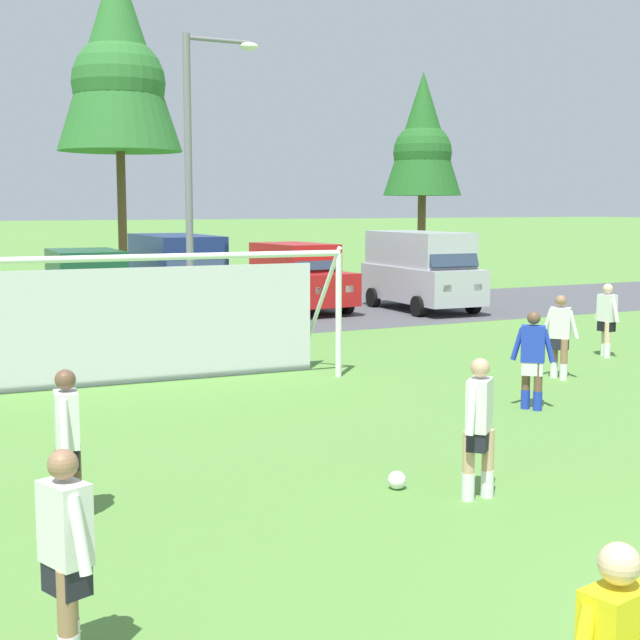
{
  "coord_description": "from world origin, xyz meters",
  "views": [
    {
      "loc": [
        -6.92,
        -3.57,
        3.35
      ],
      "look_at": [
        0.1,
        10.3,
        1.41
      ],
      "focal_mm": 51.49,
      "sensor_mm": 36.0,
      "label": 1
    }
  ],
  "objects_px": {
    "soccer_goal": "(144,316)",
    "player_winger_right": "(533,360)",
    "player_defender_far": "(560,337)",
    "parked_car_slot_center": "(177,276)",
    "soccer_ball": "(397,480)",
    "parked_car_slot_center_right": "(297,276)",
    "parked_car_slot_right": "(421,269)",
    "player_striker_near": "(68,445)",
    "player_winger_left": "(66,560)",
    "player_trailing_back": "(479,429)",
    "street_lamp": "(196,186)",
    "player_midfield_center": "(607,320)",
    "parked_car_slot_center_left": "(87,289)"
  },
  "relations": [
    {
      "from": "soccer_goal",
      "to": "player_winger_left",
      "type": "height_order",
      "value": "soccer_goal"
    },
    {
      "from": "parked_car_slot_center",
      "to": "player_winger_left",
      "type": "bearing_deg",
      "value": -110.35
    },
    {
      "from": "player_striker_near",
      "to": "parked_car_slot_right",
      "type": "xyz_separation_m",
      "value": [
        14.32,
        15.14,
        0.52
      ]
    },
    {
      "from": "soccer_ball",
      "to": "player_winger_left",
      "type": "distance_m",
      "value": 5.12
    },
    {
      "from": "soccer_ball",
      "to": "parked_car_slot_center_right",
      "type": "bearing_deg",
      "value": 68.26
    },
    {
      "from": "soccer_ball",
      "to": "player_defender_far",
      "type": "relative_size",
      "value": 0.13
    },
    {
      "from": "soccer_goal",
      "to": "player_winger_right",
      "type": "bearing_deg",
      "value": -44.49
    },
    {
      "from": "player_winger_right",
      "to": "parked_car_slot_center",
      "type": "distance_m",
      "value": 13.62
    },
    {
      "from": "player_midfield_center",
      "to": "parked_car_slot_right",
      "type": "bearing_deg",
      "value": 81.76
    },
    {
      "from": "player_striker_near",
      "to": "parked_car_slot_center_right",
      "type": "xyz_separation_m",
      "value": [
        10.62,
        16.69,
        0.29
      ]
    },
    {
      "from": "soccer_goal",
      "to": "player_winger_right",
      "type": "xyz_separation_m",
      "value": [
        5.09,
        -5.0,
        -0.47
      ]
    },
    {
      "from": "soccer_goal",
      "to": "parked_car_slot_center_right",
      "type": "relative_size",
      "value": 1.59
    },
    {
      "from": "player_midfield_center",
      "to": "player_winger_left",
      "type": "xyz_separation_m",
      "value": [
        -13.59,
        -8.7,
        0.0
      ]
    },
    {
      "from": "player_trailing_back",
      "to": "street_lamp",
      "type": "bearing_deg",
      "value": 84.82
    },
    {
      "from": "parked_car_slot_center_left",
      "to": "street_lamp",
      "type": "distance_m",
      "value": 4.91
    },
    {
      "from": "player_striker_near",
      "to": "parked_car_slot_center_left",
      "type": "distance_m",
      "value": 15.65
    },
    {
      "from": "player_striker_near",
      "to": "player_defender_far",
      "type": "relative_size",
      "value": 1.0
    },
    {
      "from": "soccer_goal",
      "to": "parked_car_slot_right",
      "type": "bearing_deg",
      "value": 35.4
    },
    {
      "from": "player_winger_right",
      "to": "player_defender_far",
      "type": "bearing_deg",
      "value": 40.1
    },
    {
      "from": "soccer_goal",
      "to": "player_defender_far",
      "type": "height_order",
      "value": "soccer_goal"
    },
    {
      "from": "player_winger_right",
      "to": "street_lamp",
      "type": "relative_size",
      "value": 0.22
    },
    {
      "from": "player_winger_left",
      "to": "parked_car_slot_center",
      "type": "relative_size",
      "value": 0.34
    },
    {
      "from": "player_winger_left",
      "to": "street_lamp",
      "type": "xyz_separation_m",
      "value": [
        6.19,
        14.83,
        3.01
      ]
    },
    {
      "from": "player_midfield_center",
      "to": "player_defender_far",
      "type": "distance_m",
      "value": 3.15
    },
    {
      "from": "soccer_goal",
      "to": "player_trailing_back",
      "type": "height_order",
      "value": "soccer_goal"
    },
    {
      "from": "street_lamp",
      "to": "player_winger_right",
      "type": "bearing_deg",
      "value": -75.8
    },
    {
      "from": "player_winger_left",
      "to": "parked_car_slot_center_right",
      "type": "height_order",
      "value": "parked_car_slot_center_right"
    },
    {
      "from": "player_defender_far",
      "to": "player_trailing_back",
      "type": "relative_size",
      "value": 1.0
    },
    {
      "from": "player_winger_left",
      "to": "player_midfield_center",
      "type": "bearing_deg",
      "value": 32.62
    },
    {
      "from": "player_winger_right",
      "to": "player_striker_near",
      "type": "bearing_deg",
      "value": -165.85
    },
    {
      "from": "parked_car_slot_center_left",
      "to": "parked_car_slot_center_right",
      "type": "relative_size",
      "value": 1.0
    },
    {
      "from": "player_defender_far",
      "to": "soccer_goal",
      "type": "bearing_deg",
      "value": 157.05
    },
    {
      "from": "soccer_ball",
      "to": "parked_car_slot_center",
      "type": "height_order",
      "value": "parked_car_slot_center"
    },
    {
      "from": "player_winger_right",
      "to": "player_midfield_center",
      "type": "bearing_deg",
      "value": 34.82
    },
    {
      "from": "player_trailing_back",
      "to": "street_lamp",
      "type": "height_order",
      "value": "street_lamp"
    },
    {
      "from": "parked_car_slot_right",
      "to": "player_striker_near",
      "type": "bearing_deg",
      "value": -133.4
    },
    {
      "from": "player_winger_left",
      "to": "parked_car_slot_center_left",
      "type": "relative_size",
      "value": 0.35
    },
    {
      "from": "player_defender_far",
      "to": "player_trailing_back",
      "type": "height_order",
      "value": "same"
    },
    {
      "from": "player_defender_far",
      "to": "soccer_ball",
      "type": "bearing_deg",
      "value": -144.91
    },
    {
      "from": "player_defender_far",
      "to": "parked_car_slot_center",
      "type": "distance_m",
      "value": 12.27
    },
    {
      "from": "player_midfield_center",
      "to": "parked_car_slot_center",
      "type": "xyz_separation_m",
      "value": [
        -6.63,
        10.05,
        0.52
      ]
    },
    {
      "from": "player_winger_left",
      "to": "player_winger_right",
      "type": "xyz_separation_m",
      "value": [
        8.61,
        5.24,
        0.0
      ]
    },
    {
      "from": "street_lamp",
      "to": "parked_car_slot_center_left",
      "type": "bearing_deg",
      "value": 117.4
    },
    {
      "from": "parked_car_slot_center",
      "to": "parked_car_slot_center_right",
      "type": "height_order",
      "value": "parked_car_slot_center"
    },
    {
      "from": "soccer_ball",
      "to": "player_midfield_center",
      "type": "distance_m",
      "value": 11.09
    },
    {
      "from": "player_defender_far",
      "to": "parked_car_slot_center_right",
      "type": "bearing_deg",
      "value": 88.06
    },
    {
      "from": "player_midfield_center",
      "to": "player_winger_right",
      "type": "bearing_deg",
      "value": -145.18
    },
    {
      "from": "player_midfield_center",
      "to": "player_winger_right",
      "type": "distance_m",
      "value": 6.06
    },
    {
      "from": "street_lamp",
      "to": "player_striker_near",
      "type": "bearing_deg",
      "value": -115.45
    },
    {
      "from": "player_striker_near",
      "to": "player_midfield_center",
      "type": "distance_m",
      "value": 14.02
    }
  ]
}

